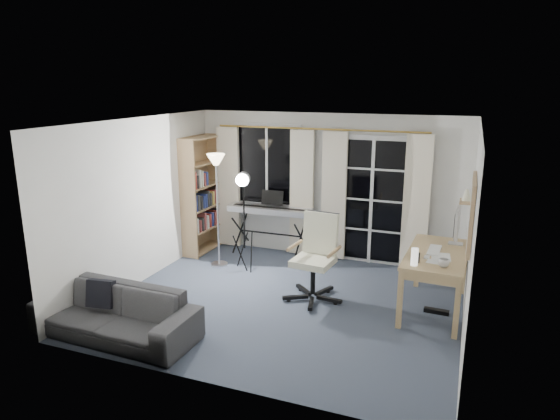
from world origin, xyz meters
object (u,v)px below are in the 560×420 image
object	(u,v)px
mug	(444,262)
desk	(437,260)
torchiere_lamp	(217,177)
monitor	(457,223)
studio_light	(243,191)
sofa	(114,306)
office_chair	(317,249)
bookshelf	(200,197)
keyboard_piano	(270,211)

from	to	relation	value
mug	desk	bearing A→B (deg)	101.31
torchiere_lamp	monitor	bearing A→B (deg)	0.10
studio_light	desk	distance (m)	2.96
torchiere_lamp	sofa	distance (m)	2.72
sofa	office_chair	bearing A→B (deg)	47.69
office_chair	desk	world-z (taller)	office_chair
bookshelf	monitor	distance (m)	4.24
studio_light	sofa	world-z (taller)	studio_light
torchiere_lamp	studio_light	world-z (taller)	torchiere_lamp
torchiere_lamp	desk	bearing A→B (deg)	-7.51
studio_light	keyboard_piano	bearing A→B (deg)	66.61
keyboard_piano	office_chair	distance (m)	1.82
studio_light	office_chair	world-z (taller)	studio_light
keyboard_piano	sofa	bearing A→B (deg)	-101.48
bookshelf	sofa	bearing A→B (deg)	-77.13
office_chair	sofa	size ratio (longest dim) A/B	0.60
bookshelf	torchiere_lamp	bearing A→B (deg)	-39.52
desk	monitor	bearing A→B (deg)	68.97
keyboard_piano	studio_light	bearing A→B (deg)	-97.41
bookshelf	keyboard_piano	size ratio (longest dim) A/B	1.40
studio_light	mug	size ratio (longest dim) A/B	12.53
keyboard_piano	mug	size ratio (longest dim) A/B	11.15
office_chair	monitor	bearing A→B (deg)	24.44
monitor	sofa	distance (m)	4.44
monitor	keyboard_piano	bearing A→B (deg)	168.54
bookshelf	monitor	world-z (taller)	bookshelf
sofa	bookshelf	bearing A→B (deg)	103.00
keyboard_piano	torchiere_lamp	bearing A→B (deg)	-128.85
torchiere_lamp	sofa	xyz separation A→B (m)	(-0.03, -2.50, -1.07)
studio_light	monitor	size ratio (longest dim) A/B	2.85
desk	sofa	bearing A→B (deg)	-146.32
desk	studio_light	bearing A→B (deg)	175.41
desk	office_chair	bearing A→B (deg)	-172.27
monitor	studio_light	bearing A→B (deg)	-175.78
bookshelf	torchiere_lamp	world-z (taller)	bookshelf
keyboard_piano	desk	bearing A→B (deg)	-23.86
keyboard_piano	monitor	size ratio (longest dim) A/B	2.54
office_chair	studio_light	bearing A→B (deg)	165.10
bookshelf	keyboard_piano	bearing A→B (deg)	10.34
sofa	desk	bearing A→B (deg)	32.92
mug	sofa	distance (m)	3.86
monitor	bookshelf	bearing A→B (deg)	175.03
torchiere_lamp	studio_light	bearing A→B (deg)	-9.79
bookshelf	sofa	world-z (taller)	bookshelf
studio_light	sofa	distance (m)	2.63
torchiere_lamp	desk	xyz separation A→B (m)	(3.37, -0.44, -0.77)
monitor	office_chair	bearing A→B (deg)	-158.73
keyboard_piano	monitor	distance (m)	3.08
torchiere_lamp	mug	distance (m)	3.64
desk	mug	xyz separation A→B (m)	(0.10, -0.50, 0.16)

